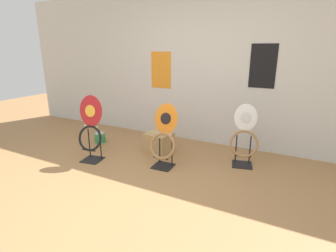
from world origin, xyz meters
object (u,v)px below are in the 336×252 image
at_px(toilet_seat_display_crimson_swirl, 91,129).
at_px(storage_box, 159,142).
at_px(toilet_seat_display_white_plain, 244,137).
at_px(toilet_seat_display_orange_sun, 164,139).
at_px(paint_can, 100,137).

relative_size(toilet_seat_display_crimson_swirl, storage_box, 2.27).
bearing_deg(toilet_seat_display_white_plain, toilet_seat_display_crimson_swirl, -156.85).
height_order(toilet_seat_display_orange_sun, storage_box, toilet_seat_display_orange_sun).
distance_m(toilet_seat_display_orange_sun, toilet_seat_display_white_plain, 1.14).
bearing_deg(paint_can, toilet_seat_display_white_plain, 5.27).
xyz_separation_m(toilet_seat_display_orange_sun, toilet_seat_display_white_plain, (0.98, 0.57, 0.01)).
bearing_deg(storage_box, toilet_seat_display_orange_sun, -53.45).
xyz_separation_m(toilet_seat_display_crimson_swirl, toilet_seat_display_white_plain, (2.04, 0.87, -0.07)).
distance_m(toilet_seat_display_crimson_swirl, toilet_seat_display_orange_sun, 1.10).
distance_m(toilet_seat_display_orange_sun, storage_box, 0.62).
relative_size(toilet_seat_display_crimson_swirl, paint_can, 5.12).
relative_size(toilet_seat_display_orange_sun, toilet_seat_display_white_plain, 1.02).
bearing_deg(toilet_seat_display_crimson_swirl, storage_box, 46.34).
bearing_deg(toilet_seat_display_orange_sun, storage_box, 126.55).
xyz_separation_m(toilet_seat_display_white_plain, paint_can, (-2.47, -0.23, -0.33)).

